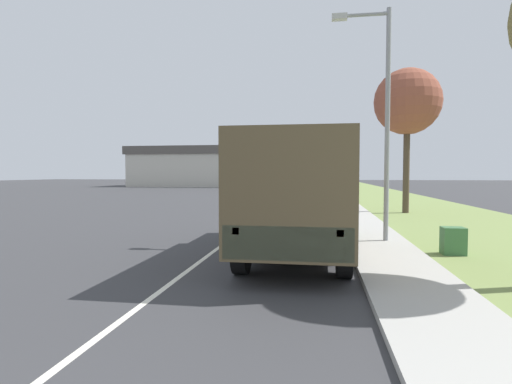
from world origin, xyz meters
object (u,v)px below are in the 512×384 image
object	(u,v)px
car_second_ahead	(309,189)
lamp_post	(380,103)
car_third_ahead	(272,186)
car_farthest_ahead	(292,182)
car_fourth_ahead	(313,184)
car_nearest_ahead	(297,200)
military_truck	(298,191)

from	to	relation	value
car_second_ahead	lamp_post	size ratio (longest dim) A/B	0.72
car_second_ahead	lamp_post	world-z (taller)	lamp_post
car_third_ahead	car_farthest_ahead	xyz separation A→B (m)	(0.44, 25.20, -0.12)
car_fourth_ahead	car_farthest_ahead	distance (m)	15.96
car_nearest_ahead	car_fourth_ahead	xyz separation A→B (m)	(0.57, 29.68, 0.09)
car_farthest_ahead	lamp_post	size ratio (longest dim) A/B	0.67
car_fourth_ahead	car_farthest_ahead	bearing A→B (deg)	103.80
car_nearest_ahead	car_farthest_ahead	distance (m)	45.30
car_second_ahead	car_third_ahead	world-z (taller)	car_second_ahead
car_third_ahead	lamp_post	xyz separation A→B (m)	(6.61, -30.05, 3.41)
car_nearest_ahead	car_third_ahead	bearing A→B (deg)	100.42
car_nearest_ahead	car_third_ahead	xyz separation A→B (m)	(-3.67, 19.98, 0.11)
car_nearest_ahead	lamp_post	world-z (taller)	lamp_post
military_truck	car_fourth_ahead	world-z (taller)	military_truck
lamp_post	military_truck	bearing A→B (deg)	-142.12
military_truck	lamp_post	distance (m)	3.84
military_truck	car_second_ahead	world-z (taller)	military_truck
car_fourth_ahead	lamp_post	size ratio (longest dim) A/B	0.63
car_second_ahead	lamp_post	bearing A→B (deg)	-83.31
military_truck	car_farthest_ahead	size ratio (longest dim) A/B	1.65
military_truck	car_fourth_ahead	size ratio (longest dim) A/B	1.75
car_nearest_ahead	car_second_ahead	bearing A→B (deg)	88.05
lamp_post	car_third_ahead	bearing A→B (deg)	102.41
car_fourth_ahead	lamp_post	xyz separation A→B (m)	(2.36, -39.75, 3.44)
car_farthest_ahead	lamp_post	bearing A→B (deg)	-83.63
car_nearest_ahead	car_farthest_ahead	size ratio (longest dim) A/B	0.91
car_second_ahead	car_third_ahead	size ratio (longest dim) A/B	1.04
car_second_ahead	military_truck	bearing A→B (deg)	-89.39
military_truck	car_second_ahead	xyz separation A→B (m)	(-0.25, 23.46, -0.89)
car_third_ahead	car_fourth_ahead	xyz separation A→B (m)	(4.25, 9.70, -0.03)
car_second_ahead	car_farthest_ahead	xyz separation A→B (m)	(-3.63, 33.57, -0.12)
car_nearest_ahead	car_fourth_ahead	world-z (taller)	car_fourth_ahead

